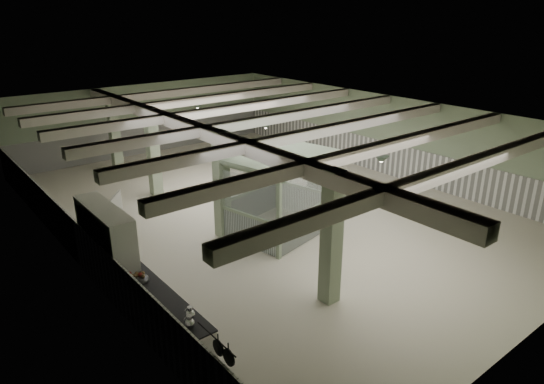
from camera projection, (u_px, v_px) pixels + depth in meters
floor at (264, 208)px, 18.59m from camera, size 20.00×20.00×0.00m
ceiling at (263, 115)px, 17.31m from camera, size 14.00×20.00×0.02m
wall_back at (146, 119)px, 25.24m from camera, size 14.00×0.02×3.60m
wall_front at (542, 269)px, 10.65m from camera, size 14.00×0.02×3.60m
wall_left at (70, 209)px, 13.85m from camera, size 0.02×20.00×3.60m
wall_right at (385, 135)px, 22.04m from camera, size 0.02×20.00×3.60m
wainscot_left at (77, 242)px, 14.24m from camera, size 0.05×19.90×1.50m
wainscot_right at (383, 157)px, 22.40m from camera, size 0.05×19.90×1.50m
wainscot_back at (148, 139)px, 25.60m from camera, size 13.90×0.05×1.50m
girder at (203, 132)px, 15.93m from camera, size 0.45×19.90×0.40m
beam_a at (450, 172)px, 11.90m from camera, size 13.90×0.35×0.32m
beam_b at (371, 150)px, 13.73m from camera, size 13.90×0.35×0.32m
beam_c at (311, 133)px, 15.55m from camera, size 13.90×0.35×0.32m
beam_d at (263, 120)px, 17.37m from camera, size 13.90×0.35×0.32m
beam_e at (225, 110)px, 19.20m from camera, size 13.90×0.35×0.32m
beam_f at (193, 101)px, 21.02m from camera, size 13.90×0.35×0.32m
beam_g at (166, 94)px, 22.85m from camera, size 13.90×0.35×0.32m
column_a at (331, 238)px, 12.11m from camera, size 0.42×0.42×3.60m
column_b at (222, 185)px, 15.76m from camera, size 0.42×0.42×3.60m
column_c at (153, 152)px, 19.40m from camera, size 0.42×0.42×3.60m
column_d at (114, 133)px, 22.32m from camera, size 0.42×0.42×3.60m
hook_rail at (216, 339)px, 8.33m from camera, size 0.02×1.20×0.02m
pendant_front at (381, 159)px, 14.15m from camera, size 0.44×0.44×0.22m
pendant_mid at (266, 126)px, 18.16m from camera, size 0.44×0.44×0.22m
pendant_back at (197, 107)px, 21.81m from camera, size 0.44×0.44×0.22m
prep_counter at (149, 303)px, 11.78m from camera, size 0.86×4.92×0.91m
pitcher_near at (190, 322)px, 10.08m from camera, size 0.24×0.27×0.32m
pitcher_far at (190, 313)px, 10.39m from camera, size 0.24×0.27×0.31m
veg_colander at (139, 277)px, 11.85m from camera, size 0.54×0.54×0.23m
orange_bowl at (118, 264)px, 12.62m from camera, size 0.33×0.33×0.10m
skillet_near at (229, 357)px, 8.22m from camera, size 0.04×0.32×0.32m
skillet_far at (218, 348)px, 8.45m from camera, size 0.04×0.31×0.31m
walkin_cooler at (108, 245)px, 13.02m from camera, size 1.16×2.67×2.44m
guard_booth at (278, 180)px, 16.12m from camera, size 3.94×3.53×2.75m
filing_cabinet at (316, 196)px, 17.95m from camera, size 0.49×0.65×1.31m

